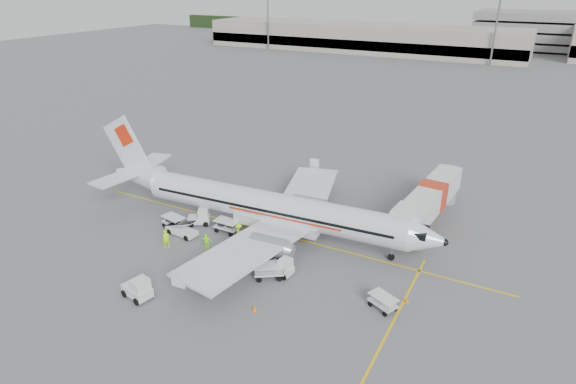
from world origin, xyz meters
The scene contains 25 objects.
ground centered at (0.00, 0.00, 0.00)m, with size 360.00×360.00×0.00m, color #56595B.
stripe_lead centered at (0.00, 0.00, 0.01)m, with size 44.00×0.20×0.01m, color yellow.
stripe_cross centered at (14.00, -8.00, 0.01)m, with size 0.20×20.00×0.01m, color yellow.
terminal_west centered at (-40.00, 130.00, 4.50)m, with size 110.00×22.00×9.00m, color gray, non-canonical shape.
parking_garage centered at (25.00, 160.00, 7.00)m, with size 62.00×24.00×14.00m, color slate, non-canonical shape.
treeline centered at (0.00, 175.00, 3.00)m, with size 300.00×3.00×6.00m, color black, non-canonical shape.
mast_west centered at (-70.00, 118.00, 11.00)m, with size 3.20×1.20×22.00m, color slate, non-canonical shape.
mast_center centered at (5.00, 118.00, 11.00)m, with size 3.20×1.20×22.00m, color slate, non-canonical shape.
aircraft centered at (-0.72, -0.12, 4.91)m, with size 35.60×27.90×9.81m, color silver, non-canonical shape.
jet_bridge centered at (12.62, 9.27, 2.22)m, with size 3.18×16.94×4.45m, color silver, non-canonical shape.
belt_loader centered at (-8.33, -4.62, 1.17)m, with size 4.32×1.62×2.34m, color silver, non-canonical shape.
tug_fore centered at (3.59, -6.06, 0.81)m, with size 2.10×1.21×1.63m, color silver, non-canonical shape.
tug_mid centered at (-4.86, -14.28, 0.94)m, with size 2.43×1.39×1.88m, color silver, non-canonical shape.
tug_aft centered at (-8.27, -2.00, 0.85)m, with size 2.19×1.26×1.70m, color silver, non-canonical shape.
cart_loaded_a centered at (-10.08, -3.80, 0.62)m, with size 2.39×1.41×1.24m, color silver, non-canonical shape.
cart_loaded_b centered at (-4.77, -2.00, 0.64)m, with size 2.46×1.46×1.28m, color silver, non-canonical shape.
cart_empty_a centered at (2.97, -7.01, 0.64)m, with size 2.46×1.45×1.28m, color silver, non-canonical shape.
cart_empty_b centered at (12.79, -6.52, 0.57)m, with size 2.18×1.29×1.14m, color silver, non-canonical shape.
cone_nose centered at (14.25, -4.90, 0.28)m, with size 0.35×0.35×0.56m, color orange.
cone_port centered at (-4.32, 13.71, 0.27)m, with size 0.33×0.33×0.53m, color orange.
cone_stbd centered at (4.29, -11.44, 0.30)m, with size 0.37×0.37×0.61m, color orange.
crew_a centered at (-8.02, -7.21, 0.92)m, with size 0.67×0.44×1.83m, color #A0FB10.
crew_b centered at (-3.88, -1.50, 0.84)m, with size 0.82×0.64×1.69m, color #A0FB10.
crew_c centered at (-2.84, -2.75, 0.85)m, with size 1.10×0.63×1.70m, color #A0FB10.
crew_d centered at (-4.51, -5.65, 0.79)m, with size 0.93×0.39×1.59m, color #A0FB10.
Camera 1 is at (20.60, -36.55, 23.22)m, focal length 30.00 mm.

